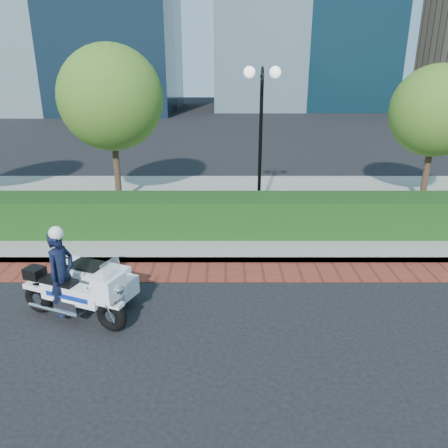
{
  "coord_description": "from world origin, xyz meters",
  "views": [
    {
      "loc": [
        -0.04,
        -7.32,
        4.35
      ],
      "look_at": [
        -0.04,
        1.93,
        1.0
      ],
      "focal_mm": 35.0,
      "sensor_mm": 36.0,
      "label": 1
    }
  ],
  "objects_px": {
    "tree_c": "(436,111)",
    "police_motorcycle": "(80,282)",
    "tree_b": "(111,98)",
    "lamppost": "(261,119)"
  },
  "relations": [
    {
      "from": "tree_c",
      "to": "police_motorcycle",
      "type": "relative_size",
      "value": 2.02
    },
    {
      "from": "tree_b",
      "to": "tree_c",
      "type": "bearing_deg",
      "value": -0.0
    },
    {
      "from": "police_motorcycle",
      "to": "tree_c",
      "type": "bearing_deg",
      "value": 58.06
    },
    {
      "from": "tree_b",
      "to": "police_motorcycle",
      "type": "bearing_deg",
      "value": -83.13
    },
    {
      "from": "tree_c",
      "to": "police_motorcycle",
      "type": "xyz_separation_m",
      "value": [
        -9.2,
        -6.65,
        -2.43
      ]
    },
    {
      "from": "tree_b",
      "to": "tree_c",
      "type": "distance_m",
      "value": 10.01
    },
    {
      "from": "lamppost",
      "to": "tree_c",
      "type": "xyz_separation_m",
      "value": [
        5.5,
        1.3,
        0.09
      ]
    },
    {
      "from": "tree_b",
      "to": "tree_c",
      "type": "height_order",
      "value": "tree_b"
    },
    {
      "from": "lamppost",
      "to": "tree_c",
      "type": "distance_m",
      "value": 5.65
    },
    {
      "from": "lamppost",
      "to": "police_motorcycle",
      "type": "bearing_deg",
      "value": -124.67
    }
  ]
}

